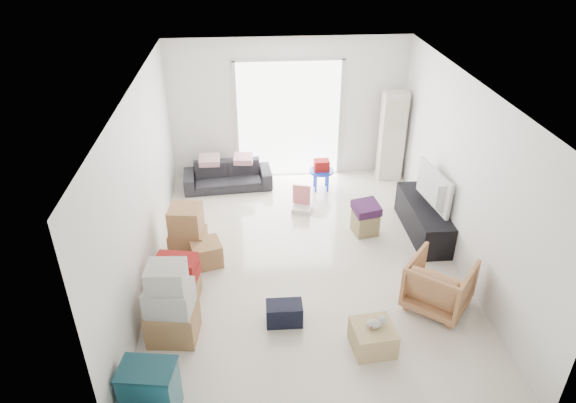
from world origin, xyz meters
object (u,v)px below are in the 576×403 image
(storage_bins, at_px, (150,390))
(tv_console, at_px, (423,219))
(armchair, at_px, (440,282))
(wood_crate, at_px, (373,337))
(ac_tower, at_px, (392,136))
(ottoman, at_px, (365,223))
(kids_table, at_px, (321,169))
(sofa, at_px, (227,172))
(television, at_px, (426,201))

(storage_bins, bearing_deg, tv_console, 39.07)
(tv_console, bearing_deg, armchair, -101.32)
(storage_bins, xyz_separation_m, wood_crate, (2.52, 0.72, -0.16))
(ac_tower, distance_m, ottoman, 2.24)
(ac_tower, distance_m, kids_table, 1.51)
(ac_tower, xyz_separation_m, sofa, (-3.16, -0.15, -0.55))
(sofa, relative_size, armchair, 2.09)
(storage_bins, height_order, wood_crate, storage_bins)
(sofa, relative_size, storage_bins, 2.52)
(ac_tower, height_order, ottoman, ac_tower)
(tv_console, relative_size, kids_table, 2.69)
(ottoman, height_order, wood_crate, ottoman)
(ac_tower, relative_size, storage_bins, 2.68)
(tv_console, bearing_deg, storage_bins, -140.93)
(wood_crate, bearing_deg, kids_table, 90.83)
(tv_console, relative_size, sofa, 0.98)
(ac_tower, distance_m, wood_crate, 4.72)
(sofa, bearing_deg, tv_console, -34.54)
(ac_tower, distance_m, sofa, 3.21)
(ac_tower, relative_size, television, 1.67)
(armchair, xyz_separation_m, wood_crate, (-1.03, -0.68, -0.23))
(sofa, distance_m, storage_bins, 5.08)
(armchair, relative_size, kids_table, 1.32)
(armchair, bearing_deg, storage_bins, 61.24)
(storage_bins, relative_size, kids_table, 1.09)
(ac_tower, bearing_deg, tv_console, -88.58)
(tv_console, xyz_separation_m, storage_bins, (-3.90, -3.17, 0.06))
(armchair, xyz_separation_m, storage_bins, (-3.55, -1.40, -0.07))
(tv_console, relative_size, television, 1.53)
(armchair, relative_size, ottoman, 2.17)
(television, distance_m, ottoman, 1.03)
(ottoman, bearing_deg, ac_tower, 65.43)
(ac_tower, xyz_separation_m, armchair, (-0.30, -3.78, -0.48))
(ottoman, xyz_separation_m, wood_crate, (-0.45, -2.53, -0.02))
(television, relative_size, wood_crate, 2.13)
(television, bearing_deg, tv_console, -0.00)
(tv_console, distance_m, storage_bins, 5.02)
(television, bearing_deg, kids_table, 33.55)
(ottoman, bearing_deg, tv_console, -5.13)
(armchair, xyz_separation_m, kids_table, (-1.09, 3.42, 0.03))
(armchair, bearing_deg, television, -61.64)
(wood_crate, bearing_deg, storage_bins, -164.09)
(storage_bins, distance_m, ottoman, 4.40)
(television, xyz_separation_m, ottoman, (-0.93, 0.08, -0.42))
(television, height_order, storage_bins, television)
(armchair, distance_m, kids_table, 3.59)
(television, distance_m, armchair, 1.81)
(television, xyz_separation_m, armchair, (-0.35, -1.76, -0.21))
(television, height_order, sofa, television)
(ac_tower, xyz_separation_m, television, (0.05, -2.02, -0.27))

